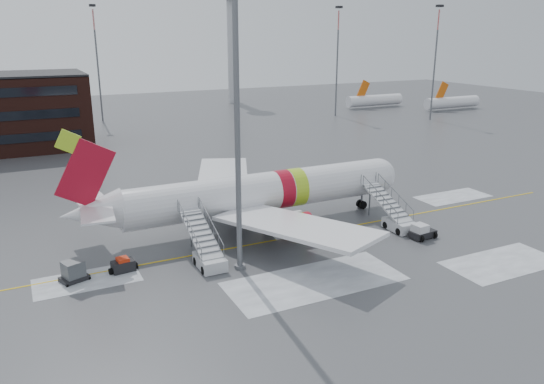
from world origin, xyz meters
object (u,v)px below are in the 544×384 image
airstair_fwd (395,218)px  uld_container (74,272)px  baggage_tractor (123,266)px  pushback_tug (422,232)px  airstair_aft (207,252)px  airliner (254,194)px  light_mast_near (236,86)px

airstair_fwd → uld_container: airstair_fwd is taller
uld_container → baggage_tractor: bearing=0.0°
airstair_fwd → pushback_tug: bearing=-81.1°
airstair_aft → pushback_tug: size_ratio=2.94×
airliner → airstair_fwd: 14.13m
pushback_tug → light_mast_near: bearing=175.5°
airliner → airstair_aft: (-7.35, -6.54, -2.35)m
light_mast_near → airliner: bearing=58.6°
pushback_tug → uld_container: bearing=170.7°
airstair_aft → pushback_tug: 20.45m
baggage_tractor → airstair_fwd: bearing=-3.6°
airstair_fwd → light_mast_near: 22.32m
airstair_fwd → baggage_tractor: 26.29m
pushback_tug → baggage_tractor: bearing=169.5°
airliner → uld_container: (-17.71, -4.90, -2.65)m
airstair_fwd → airstair_aft: 19.65m
pushback_tug → uld_container: (-30.54, 4.98, 0.13)m
uld_container → pushback_tug: bearing=-9.3°
pushback_tug → baggage_tractor: 27.21m
pushback_tug → light_mast_near: light_mast_near is taller
airstair_aft → light_mast_near: size_ratio=0.27×
uld_container → light_mast_near: (12.55, -3.55, 14.07)m
uld_container → airstair_fwd: bearing=-3.1°
baggage_tractor → airliner: bearing=19.4°
airstair_aft → uld_container: (-10.37, 1.64, -0.30)m
pushback_tug → airliner: bearing=142.4°
airliner → pushback_tug: size_ratio=13.39×
airliner → airstair_fwd: (12.30, -6.54, -2.35)m
airstair_fwd → airstair_aft: size_ratio=1.00×
airliner → airstair_aft: airliner is taller
pushback_tug → light_mast_near: (-17.99, 1.42, 14.21)m
airliner → airstair_aft: size_ratio=4.55×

